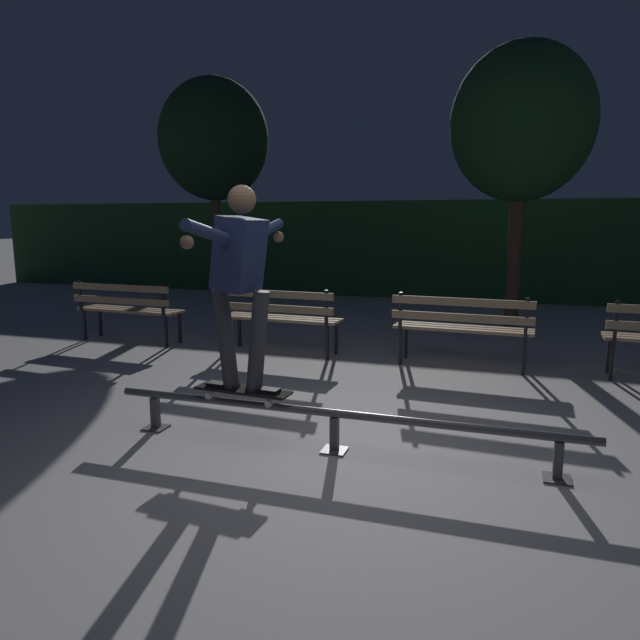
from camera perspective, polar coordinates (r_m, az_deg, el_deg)
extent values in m
plane|color=#ADAAA8|center=(4.29, 0.84, -13.65)|extent=(90.00, 90.00, 0.00)
cube|color=#234C28|center=(13.34, 13.11, 6.86)|extent=(24.00, 1.20, 2.15)
cylinder|color=#47474C|center=(4.32, 1.46, -9.27)|extent=(3.66, 0.06, 0.06)
cube|color=#47474C|center=(5.01, -16.06, -8.88)|extent=(0.06, 0.06, 0.27)
cube|color=#47474C|center=(5.06, -15.99, -10.24)|extent=(0.18, 0.18, 0.01)
cube|color=#47474C|center=(4.37, 1.45, -11.29)|extent=(0.06, 0.06, 0.27)
cube|color=#47474C|center=(4.42, 1.44, -12.82)|extent=(0.18, 0.18, 0.01)
cube|color=#47474C|center=(4.24, 22.60, -12.80)|extent=(0.06, 0.06, 0.27)
cube|color=#47474C|center=(4.28, 22.49, -14.37)|extent=(0.18, 0.18, 0.01)
cube|color=black|center=(4.54, -7.69, -6.94)|extent=(0.79, 0.26, 0.02)
cube|color=black|center=(4.54, -7.69, -6.82)|extent=(0.78, 0.25, 0.00)
cube|color=#9E9EA3|center=(4.43, -4.68, -7.58)|extent=(0.06, 0.17, 0.02)
cube|color=#9E9EA3|center=(4.68, -10.51, -6.74)|extent=(0.06, 0.17, 0.02)
cylinder|color=beige|center=(4.37, -5.15, -8.30)|extent=(0.05, 0.03, 0.05)
cylinder|color=beige|center=(4.50, -4.21, -7.72)|extent=(0.05, 0.03, 0.05)
cylinder|color=beige|center=(4.63, -11.04, -7.40)|extent=(0.05, 0.03, 0.05)
cylinder|color=beige|center=(4.76, -9.98, -6.90)|extent=(0.05, 0.03, 0.05)
cube|color=black|center=(4.45, -5.67, -6.92)|extent=(0.27, 0.12, 0.03)
cube|color=black|center=(4.63, -9.64, -6.37)|extent=(0.27, 0.12, 0.03)
cylinder|color=#333338|center=(4.38, -6.22, -2.15)|extent=(0.21, 0.14, 0.79)
cylinder|color=#333338|center=(4.52, -9.34, -1.86)|extent=(0.21, 0.14, 0.79)
cube|color=#1E284C|center=(4.36, -8.01, 6.52)|extent=(0.36, 0.38, 0.57)
cylinder|color=#1E284C|center=(4.03, -10.81, 8.46)|extent=(0.13, 0.61, 0.21)
cylinder|color=#1E284C|center=(4.68, -5.69, 8.75)|extent=(0.13, 0.61, 0.21)
sphere|color=brown|center=(3.80, -13.11, 7.55)|extent=(0.09, 0.09, 0.09)
sphere|color=brown|center=(4.93, -4.14, 8.24)|extent=(0.09, 0.09, 0.09)
sphere|color=brown|center=(4.34, -7.79, 11.79)|extent=(0.21, 0.21, 0.21)
cube|color=black|center=(8.33, -13.78, -0.75)|extent=(0.04, 0.04, 0.44)
cube|color=black|center=(8.08, -15.06, -1.13)|extent=(0.04, 0.04, 0.44)
cube|color=black|center=(7.98, -15.37, 1.92)|extent=(0.04, 0.04, 0.44)
cube|color=black|center=(9.20, -21.02, -0.14)|extent=(0.04, 0.04, 0.44)
cube|color=black|center=(8.97, -22.38, -0.47)|extent=(0.04, 0.04, 0.44)
cube|color=black|center=(8.88, -22.74, 2.28)|extent=(0.04, 0.04, 0.44)
cube|color=#A38460|center=(8.70, -17.74, 1.09)|extent=(1.60, 0.17, 0.04)
cube|color=#A38460|center=(8.59, -18.32, 0.96)|extent=(1.60, 0.17, 0.04)
cube|color=#A38460|center=(8.48, -18.91, 0.82)|extent=(1.60, 0.17, 0.04)
cube|color=#A38460|center=(8.41, -19.28, 1.84)|extent=(1.60, 0.12, 0.09)
cube|color=#A38460|center=(8.39, -19.35, 3.05)|extent=(1.60, 0.12, 0.09)
cube|color=black|center=(7.40, 1.60, -1.78)|extent=(0.04, 0.04, 0.44)
cube|color=black|center=(7.10, 0.74, -2.27)|extent=(0.04, 0.04, 0.44)
cube|color=black|center=(6.99, 0.64, 1.20)|extent=(0.04, 0.04, 0.44)
cube|color=black|center=(7.97, -8.01, -1.04)|extent=(0.04, 0.04, 0.44)
cube|color=black|center=(7.69, -9.16, -1.46)|extent=(0.04, 0.04, 0.44)
cube|color=black|center=(7.59, -9.40, 1.75)|extent=(0.04, 0.04, 0.44)
cube|color=#A38460|center=(7.59, -3.46, 0.33)|extent=(1.60, 0.17, 0.04)
cube|color=#A38460|center=(7.47, -3.91, 0.17)|extent=(1.60, 0.17, 0.04)
cube|color=#A38460|center=(7.34, -4.36, 0.00)|extent=(1.60, 0.17, 0.04)
cube|color=#A38460|center=(7.26, -4.61, 1.17)|extent=(1.60, 0.12, 0.09)
cube|color=#A38460|center=(7.23, -4.63, 2.58)|extent=(1.60, 0.12, 0.09)
cube|color=black|center=(7.12, 19.71, -2.83)|extent=(0.04, 0.04, 0.44)
cube|color=black|center=(6.80, 19.64, -3.39)|extent=(0.04, 0.04, 0.44)
cube|color=black|center=(6.68, 19.85, 0.21)|extent=(0.04, 0.04, 0.44)
cube|color=black|center=(7.27, 8.56, -2.10)|extent=(0.04, 0.04, 0.44)
cube|color=black|center=(6.96, 7.99, -2.61)|extent=(0.04, 0.04, 0.44)
cube|color=black|center=(6.85, 8.00, 0.92)|extent=(0.04, 0.04, 0.44)
cube|color=#A38460|center=(7.09, 14.13, -0.63)|extent=(1.60, 0.17, 0.04)
cube|color=#A38460|center=(6.96, 13.99, -0.82)|extent=(1.60, 0.17, 0.04)
cube|color=#A38460|center=(6.82, 13.85, -1.03)|extent=(1.60, 0.17, 0.04)
cube|color=#A38460|center=(6.72, 13.83, 0.22)|extent=(1.60, 0.12, 0.09)
cube|color=#A38460|center=(6.70, 13.89, 1.74)|extent=(1.60, 0.12, 0.09)
cube|color=black|center=(7.27, 26.78, -3.06)|extent=(0.04, 0.04, 0.44)
cube|color=black|center=(6.96, 27.04, -3.61)|extent=(0.04, 0.04, 0.44)
cube|color=black|center=(6.84, 27.36, -0.10)|extent=(0.04, 0.04, 0.44)
cylinder|color=#4C3828|center=(9.74, 18.76, 5.94)|extent=(0.22, 0.22, 2.27)
ellipsoid|color=#193D1E|center=(9.84, 19.45, 18.01)|extent=(2.18, 2.18, 2.40)
cylinder|color=#4C3828|center=(12.71, -10.21, 7.44)|extent=(0.22, 0.22, 2.42)
ellipsoid|color=black|center=(12.81, -10.52, 17.25)|extent=(2.29, 2.29, 2.52)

